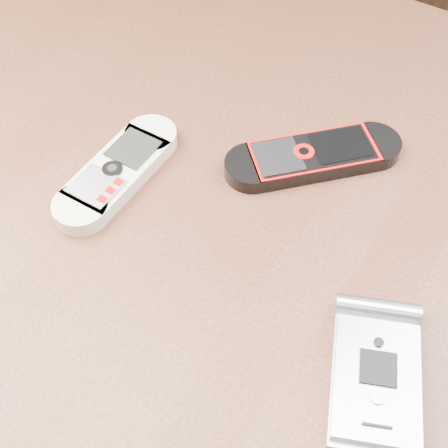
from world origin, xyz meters
TOP-DOWN VIEW (x-y plane):
  - table at (0.00, 0.00)m, footprint 1.20×0.80m
  - nokia_white at (-0.11, 0.00)m, footprint 0.05×0.15m
  - nokia_black_red at (0.03, 0.11)m, footprint 0.15×0.15m
  - motorola_razr at (0.16, -0.06)m, footprint 0.10×0.13m

SIDE VIEW (x-z plane):
  - table at x=0.00m, z-range 0.27..1.02m
  - nokia_black_red at x=0.03m, z-range 0.75..0.77m
  - nokia_white at x=-0.11m, z-range 0.75..0.77m
  - motorola_razr at x=0.16m, z-range 0.75..0.77m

